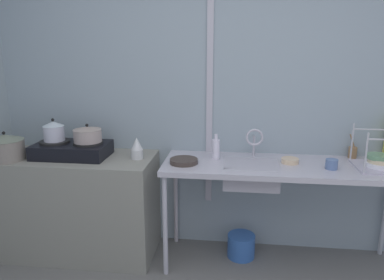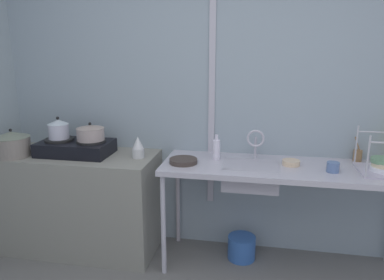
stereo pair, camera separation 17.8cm
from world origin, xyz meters
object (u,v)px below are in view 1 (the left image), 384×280
object	(u,v)px
percolator	(137,148)
cup_by_rack	(332,164)
pot_on_left_burner	(54,131)
bottle_by_sink	(216,149)
pot_on_right_burner	(88,134)
sink_basin	(251,174)
faucet	(254,139)
dish_rack	(379,162)
utensil_jar	(353,152)
small_bowl_on_drainboard	(290,161)
frying_pan	(184,161)
bucket_on_floor	(241,246)
stove	(72,149)
pot_beside_stove	(5,147)

from	to	relation	value
percolator	cup_by_rack	distance (m)	1.43
pot_on_left_burner	bottle_by_sink	xyz separation A→B (m)	(1.26, 0.07, -0.12)
pot_on_right_burner	sink_basin	world-z (taller)	pot_on_right_burner
faucet	dish_rack	bearing A→B (deg)	-8.74
sink_basin	faucet	distance (m)	0.28
faucet	pot_on_left_burner	bearing A→B (deg)	-175.43
pot_on_right_burner	bottle_by_sink	world-z (taller)	pot_on_right_burner
pot_on_right_burner	percolator	size ratio (longest dim) A/B	1.29
pot_on_right_burner	utensil_jar	size ratio (longest dim) A/B	1.17
pot_on_left_burner	cup_by_rack	bearing A→B (deg)	-1.91
cup_by_rack	small_bowl_on_drainboard	world-z (taller)	cup_by_rack
frying_pan	cup_by_rack	world-z (taller)	cup_by_rack
sink_basin	small_bowl_on_drainboard	xyz separation A→B (m)	(0.29, 0.05, 0.10)
dish_rack	small_bowl_on_drainboard	size ratio (longest dim) A/B	2.58
bucket_on_floor	stove	bearing A→B (deg)	-177.28
pot_on_right_burner	sink_basin	size ratio (longest dim) A/B	0.54
pot_on_left_burner	pot_on_right_burner	xyz separation A→B (m)	(0.27, 0.00, -0.02)
percolator	bucket_on_floor	xyz separation A→B (m)	(0.82, 0.06, -0.81)
dish_rack	bottle_by_sink	bearing A→B (deg)	175.85
cup_by_rack	small_bowl_on_drainboard	size ratio (longest dim) A/B	0.66
stove	frying_pan	xyz separation A→B (m)	(0.90, -0.07, -0.04)
pot_on_right_burner	small_bowl_on_drainboard	size ratio (longest dim) A/B	1.70
bucket_on_floor	faucet	bearing A→B (deg)	39.49
utensil_jar	pot_beside_stove	bearing A→B (deg)	-172.01
cup_by_rack	bottle_by_sink	world-z (taller)	bottle_by_sink
pot_beside_stove	dish_rack	world-z (taller)	dish_rack
dish_rack	cup_by_rack	xyz separation A→B (m)	(-0.34, -0.06, -0.01)
cup_by_rack	small_bowl_on_drainboard	xyz separation A→B (m)	(-0.27, 0.11, -0.02)
dish_rack	bucket_on_floor	bearing A→B (deg)	175.53
percolator	sink_basin	xyz separation A→B (m)	(0.87, -0.02, -0.16)
pot_beside_stove	small_bowl_on_drainboard	bearing A→B (deg)	4.76
sink_basin	dish_rack	world-z (taller)	dish_rack
small_bowl_on_drainboard	bucket_on_floor	xyz separation A→B (m)	(-0.34, 0.03, -0.74)
pot_beside_stove	utensil_jar	world-z (taller)	pot_beside_stove
stove	percolator	size ratio (longest dim) A/B	3.37
faucet	small_bowl_on_drainboard	bearing A→B (deg)	-18.31
pot_on_left_burner	bucket_on_floor	bearing A→B (deg)	2.47
pot_on_left_burner	pot_on_right_burner	bearing A→B (deg)	0.00
frying_pan	bucket_on_floor	xyz separation A→B (m)	(0.45, 0.13, -0.74)
faucet	bottle_by_sink	xyz separation A→B (m)	(-0.29, -0.05, -0.07)
pot_beside_stove	small_bowl_on_drainboard	world-z (taller)	pot_beside_stove
sink_basin	cup_by_rack	xyz separation A→B (m)	(0.56, -0.05, 0.12)
stove	faucet	distance (m)	1.42
stove	pot_on_left_burner	xyz separation A→B (m)	(-0.14, -0.00, 0.14)
faucet	bucket_on_floor	bearing A→B (deg)	-140.51
faucet	dish_rack	xyz separation A→B (m)	(0.87, -0.13, -0.11)
dish_rack	pot_beside_stove	bearing A→B (deg)	-177.27
pot_on_right_burner	utensil_jar	bearing A→B (deg)	6.41
stove	faucet	world-z (taller)	faucet
pot_beside_stove	bucket_on_floor	bearing A→B (deg)	6.49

